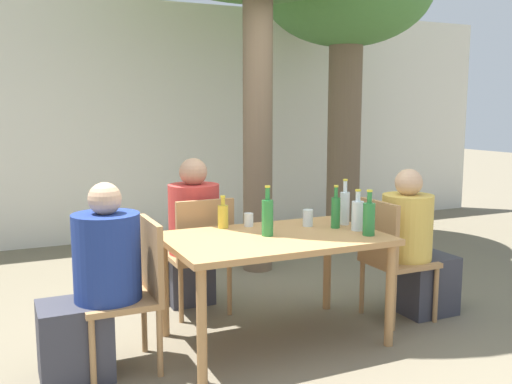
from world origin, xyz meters
name	(u,v)px	position (x,y,z in m)	size (l,w,h in m)	color
ground_plane	(274,340)	(0.00, 0.00, 0.00)	(30.00, 30.00, 0.00)	#706651
cafe_building_wall	(145,121)	(0.00, 3.47, 1.40)	(10.00, 0.08, 2.80)	silver
tree_far	(347,1)	(2.06, 2.34, 2.75)	(1.92, 1.92, 3.50)	brown
dining_table_front	(275,247)	(0.00, 0.00, 0.65)	(1.42, 0.90, 0.72)	#B27F4C
patio_chair_0	(133,286)	(-0.94, 0.00, 0.51)	(0.44, 0.44, 0.90)	#A87A4C
patio_chair_1	(390,253)	(0.94, 0.00, 0.51)	(0.44, 0.44, 0.90)	#A87A4C
patio_chair_2	(201,249)	(-0.28, 0.68, 0.51)	(0.44, 0.44, 0.90)	#A87A4C
person_seated_0	(93,290)	(-1.17, 0.00, 0.51)	(0.59, 0.39, 1.14)	#383842
person_seated_1	(416,250)	(1.18, 0.00, 0.50)	(0.59, 0.37, 1.12)	#383842
person_seated_2	(191,239)	(-0.28, 0.91, 0.54)	(0.39, 0.60, 1.18)	#383842
water_bottle_0	(345,207)	(0.62, 0.12, 0.85)	(0.07, 0.07, 0.33)	silver
water_bottle_1	(358,215)	(0.59, -0.09, 0.83)	(0.08, 0.08, 0.28)	silver
green_bottle_2	(267,216)	(-0.05, 0.02, 0.85)	(0.08, 0.08, 0.33)	#287A38
oil_cruet_3	(223,216)	(-0.22, 0.37, 0.81)	(0.07, 0.07, 0.23)	gold
green_bottle_4	(336,211)	(0.49, 0.04, 0.84)	(0.06, 0.06, 0.30)	#287A38
green_bottle_5	(369,218)	(0.57, -0.25, 0.84)	(0.08, 0.08, 0.30)	#287A38
drinking_glass_0	(308,218)	(0.35, 0.18, 0.78)	(0.07, 0.07, 0.12)	silver
drinking_glass_1	(249,220)	(-0.04, 0.35, 0.77)	(0.07, 0.07, 0.09)	white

